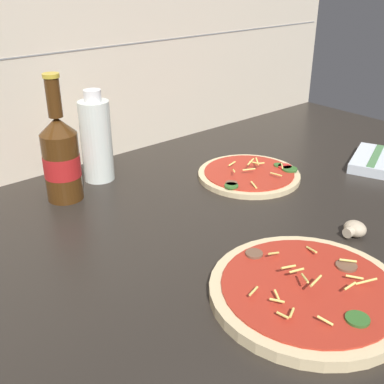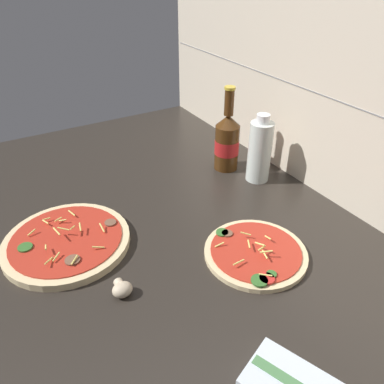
{
  "view_description": "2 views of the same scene",
  "coord_description": "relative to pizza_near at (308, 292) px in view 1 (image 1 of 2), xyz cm",
  "views": [
    {
      "loc": [
        -61.57,
        -57.5,
        48.33
      ],
      "look_at": [
        -9.59,
        3.91,
        9.54
      ],
      "focal_mm": 45.0,
      "sensor_mm": 36.0,
      "label": 1
    },
    {
      "loc": [
        63.4,
        -33.11,
        61.98
      ],
      "look_at": [
        -8.34,
        9.17,
        7.88
      ],
      "focal_mm": 35.0,
      "sensor_mm": 36.0,
      "label": 2
    }
  ],
  "objects": [
    {
      "name": "dish_towel",
      "position": [
        55.0,
        21.8,
        0.15
      ],
      "size": [
        19.83,
        15.72,
        2.56
      ],
      "color": "silver",
      "rests_on": "counter_slab"
    },
    {
      "name": "mushroom_left",
      "position": [
        21.0,
        5.7,
        0.42
      ],
      "size": [
        4.46,
        4.25,
        2.97
      ],
      "color": "beige",
      "rests_on": "counter_slab"
    },
    {
      "name": "beer_bottle",
      "position": [
        -12.07,
        54.44,
        8.32
      ],
      "size": [
        7.65,
        7.65,
        26.5
      ],
      "color": "#47280F",
      "rests_on": "counter_slab"
    },
    {
      "name": "pizza_far",
      "position": [
        25.62,
        36.52,
        -0.31
      ],
      "size": [
        23.71,
        23.71,
        4.22
      ],
      "color": "beige",
      "rests_on": "counter_slab"
    },
    {
      "name": "oil_bottle",
      "position": [
        -1.34,
        58.65,
        8.53
      ],
      "size": [
        6.95,
        6.95,
        20.87
      ],
      "color": "silver",
      "rests_on": "counter_slab"
    },
    {
      "name": "counter_slab",
      "position": [
        10.54,
        24.17,
        -2.31
      ],
      "size": [
        160.0,
        90.0,
        2.5
      ],
      "color": "#28231E",
      "rests_on": "ground"
    },
    {
      "name": "tile_backsplash",
      "position": [
        10.54,
        69.67,
        26.44
      ],
      "size": [
        160.0,
        1.13,
        60.0
      ],
      "color": "beige",
      "rests_on": "ground"
    },
    {
      "name": "pizza_near",
      "position": [
        0.0,
        0.0,
        0.0
      ],
      "size": [
        29.75,
        29.75,
        4.58
      ],
      "color": "beige",
      "rests_on": "counter_slab"
    }
  ]
}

